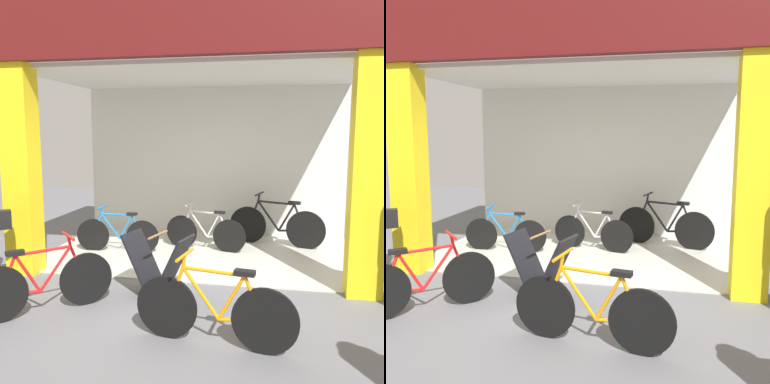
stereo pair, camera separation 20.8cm
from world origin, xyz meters
TOP-DOWN VIEW (x-y plane):
  - ground_plane at (0.00, 0.00)m, footprint 18.16×18.16m
  - shop_facade at (0.00, 1.45)m, footprint 5.28×3.27m
  - bicycle_inside_0 at (1.26, 2.18)m, footprint 1.69×0.55m
  - bicycle_inside_1 at (-1.39, 1.25)m, footprint 1.44×0.39m
  - bicycle_inside_2 at (0.05, 1.66)m, footprint 1.44×0.45m
  - bicycle_parked_0 at (0.68, -1.63)m, footprint 1.60×0.44m
  - bicycle_parked_1 at (-1.31, -1.27)m, footprint 1.19×1.12m
  - sandwich_board_sign at (-0.17, -0.55)m, footprint 0.89×0.63m

SIDE VIEW (x-z plane):
  - ground_plane at x=0.00m, z-range 0.00..0.00m
  - bicycle_inside_1 at x=-1.39m, z-range -0.08..0.71m
  - bicycle_inside_2 at x=0.05m, z-range -0.08..0.73m
  - bicycle_parked_1 at x=-1.31m, z-range -0.09..0.79m
  - bicycle_parked_0 at x=0.68m, z-range -0.09..0.80m
  - bicycle_inside_0 at x=1.26m, z-range -0.10..0.86m
  - sandwich_board_sign at x=-0.17m, z-range 0.00..0.81m
  - shop_facade at x=0.00m, z-range 0.11..3.95m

